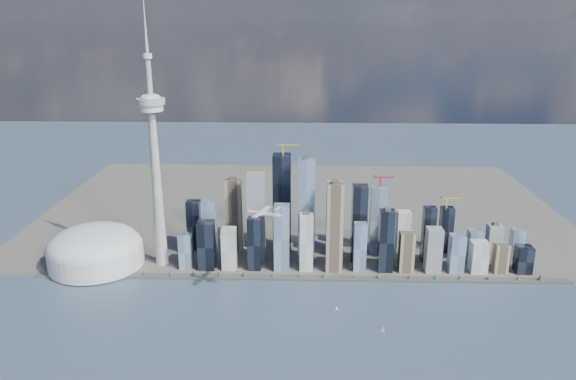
{
  "coord_description": "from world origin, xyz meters",
  "views": [
    {
      "loc": [
        5.6,
        -797.58,
        519.07
      ],
      "look_at": [
        -25.24,
        260.0,
        188.31
      ],
      "focal_mm": 35.0,
      "sensor_mm": 36.0,
      "label": 1
    }
  ],
  "objects_px": {
    "needle_tower": "(155,159)",
    "dome_stadium": "(96,249)",
    "sailboat_west": "(383,329)",
    "sailboat_east": "(337,309)",
    "airplane": "(264,213)"
  },
  "relations": [
    {
      "from": "dome_stadium",
      "to": "sailboat_east",
      "type": "xyz_separation_m",
      "value": [
        508.29,
        -175.55,
        -36.8
      ]
    },
    {
      "from": "needle_tower",
      "to": "sailboat_west",
      "type": "distance_m",
      "value": 562.84
    },
    {
      "from": "dome_stadium",
      "to": "airplane",
      "type": "relative_size",
      "value": 2.88
    },
    {
      "from": "dome_stadium",
      "to": "airplane",
      "type": "bearing_deg",
      "value": -21.67
    },
    {
      "from": "needle_tower",
      "to": "sailboat_west",
      "type": "xyz_separation_m",
      "value": [
        443.69,
        -256.79,
        -232.34
      ]
    },
    {
      "from": "needle_tower",
      "to": "sailboat_east",
      "type": "height_order",
      "value": "needle_tower"
    },
    {
      "from": "needle_tower",
      "to": "dome_stadium",
      "type": "bearing_deg",
      "value": -175.91
    },
    {
      "from": "needle_tower",
      "to": "sailboat_east",
      "type": "xyz_separation_m",
      "value": [
        368.29,
        -185.55,
        -233.2
      ]
    },
    {
      "from": "needle_tower",
      "to": "dome_stadium",
      "type": "distance_m",
      "value": 241.4
    },
    {
      "from": "sailboat_east",
      "to": "sailboat_west",
      "type": "bearing_deg",
      "value": -42.06
    },
    {
      "from": "sailboat_west",
      "to": "sailboat_east",
      "type": "bearing_deg",
      "value": 159.1
    },
    {
      "from": "airplane",
      "to": "sailboat_west",
      "type": "relative_size",
      "value": 6.38
    },
    {
      "from": "airplane",
      "to": "sailboat_east",
      "type": "relative_size",
      "value": 8.44
    },
    {
      "from": "sailboat_west",
      "to": "sailboat_east",
      "type": "distance_m",
      "value": 103.74
    },
    {
      "from": "airplane",
      "to": "sailboat_west",
      "type": "distance_m",
      "value": 289.65
    }
  ]
}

